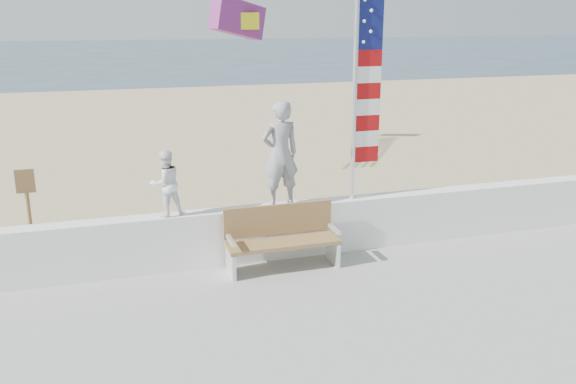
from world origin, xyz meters
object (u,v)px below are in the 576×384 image
child (166,183)px  flag (362,85)px  adult (280,154)px  bench (281,237)px

child → flag: size_ratio=0.30×
adult → bench: bearing=69.2°
adult → child: adult is taller
adult → flag: flag is taller
child → bench: child is taller
child → flag: flag is taller
adult → flag: bearing=173.9°
child → flag: 3.53m
bench → child: bearing=165.2°
child → flag: bearing=160.1°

